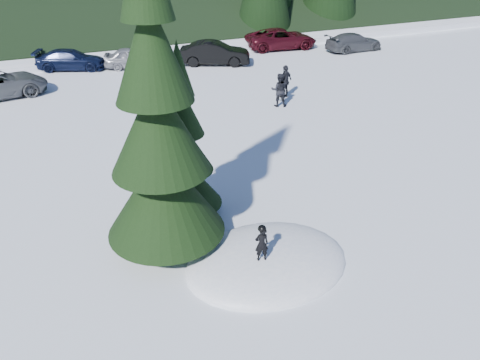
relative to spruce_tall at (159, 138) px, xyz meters
name	(u,v)px	position (x,y,z in m)	size (l,w,h in m)	color
ground	(267,263)	(2.20, -1.80, -3.32)	(200.00, 200.00, 0.00)	white
snow_mound	(267,263)	(2.20, -1.80, -3.32)	(4.48, 3.52, 0.96)	white
spruce_tall	(159,138)	(0.00, 0.00, 0.00)	(3.20, 3.20, 8.60)	black
spruce_short	(183,153)	(1.00, 1.40, -1.22)	(2.20, 2.20, 5.37)	black
child_skier	(262,244)	(1.86, -2.14, -2.36)	(0.35, 0.23, 0.97)	black
adult_0	(279,90)	(8.25, 9.03, -2.50)	(0.80, 0.62, 1.65)	black
adult_1	(285,81)	(9.18, 10.10, -2.47)	(0.99, 0.41, 1.69)	black
car_3	(71,60)	(-0.45, 20.11, -2.71)	(1.72, 4.22, 1.23)	black
car_4	(135,58)	(3.29, 18.87, -2.67)	(1.52, 3.78, 1.29)	gray
car_5	(215,53)	(8.15, 17.62, -2.59)	(1.55, 4.45, 1.47)	black
car_6	(281,39)	(14.12, 19.83, -2.61)	(2.37, 5.13, 1.43)	#3C0A13
car_7	(354,42)	(18.55, 17.16, -2.70)	(1.73, 4.25, 1.23)	#46494D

